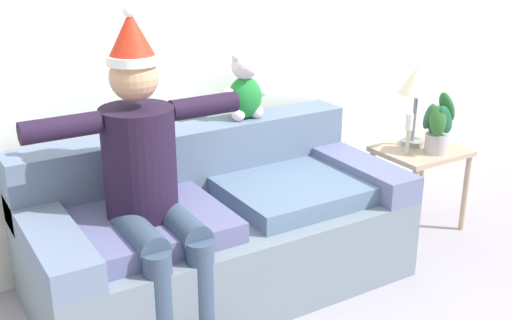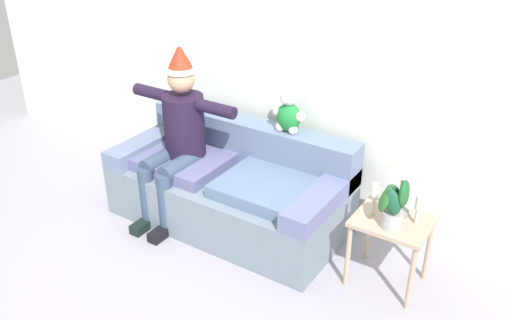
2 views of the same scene
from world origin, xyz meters
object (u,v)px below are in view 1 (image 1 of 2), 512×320
(teddy_bear, at_px, (245,89))
(potted_plant, at_px, (438,125))
(person_seated, at_px, (148,175))
(candle_tall, at_px, (409,128))
(side_table, at_px, (420,162))
(couch, at_px, (216,229))
(table_lamp, at_px, (417,83))
(candle_short, at_px, (435,123))

(teddy_bear, height_order, potted_plant, teddy_bear)
(potted_plant, bearing_deg, person_seated, 179.93)
(candle_tall, bearing_deg, side_table, 7.89)
(side_table, height_order, potted_plant, potted_plant)
(teddy_bear, bearing_deg, couch, -140.21)
(couch, relative_size, potted_plant, 5.03)
(teddy_bear, distance_m, side_table, 1.23)
(side_table, xyz_separation_m, table_lamp, (0.00, 0.09, 0.49))
(table_lamp, bearing_deg, candle_tall, -144.39)
(side_table, bearing_deg, potted_plant, -77.73)
(person_seated, bearing_deg, candle_short, 3.85)
(teddy_bear, relative_size, potted_plant, 0.99)
(couch, distance_m, potted_plant, 1.49)
(person_seated, xyz_separation_m, side_table, (1.84, 0.09, -0.32))
(teddy_bear, height_order, side_table, teddy_bear)
(couch, distance_m, candle_short, 1.59)
(couch, xyz_separation_m, candle_short, (1.56, -0.03, 0.35))
(table_lamp, distance_m, candle_short, 0.30)
(person_seated, bearing_deg, teddy_bear, 30.46)
(couch, distance_m, side_table, 1.42)
(teddy_bear, xyz_separation_m, candle_short, (1.20, -0.33, -0.30))
(person_seated, relative_size, teddy_bear, 3.97)
(table_lamp, xyz_separation_m, candle_short, (0.14, -0.05, -0.26))
(side_table, bearing_deg, teddy_bear, 160.79)
(couch, height_order, table_lamp, table_lamp)
(couch, bearing_deg, side_table, -2.79)
(couch, xyz_separation_m, candle_tall, (1.27, -0.09, 0.38))
(table_lamp, distance_m, potted_plant, 0.29)
(couch, bearing_deg, potted_plant, -6.54)
(person_seated, height_order, teddy_bear, person_seated)
(table_lamp, bearing_deg, teddy_bear, 165.16)
(person_seated, bearing_deg, table_lamp, 5.58)
(candle_short, bearing_deg, side_table, -164.51)
(teddy_bear, distance_m, potted_plant, 1.20)
(teddy_bear, xyz_separation_m, side_table, (1.05, -0.37, -0.53))
(candle_tall, bearing_deg, potted_plant, -24.56)
(side_table, bearing_deg, candle_short, 15.49)
(teddy_bear, relative_size, candle_short, 1.78)
(person_seated, bearing_deg, side_table, 2.91)
(table_lamp, relative_size, candle_tall, 2.03)
(couch, height_order, candle_short, couch)
(teddy_bear, height_order, table_lamp, teddy_bear)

